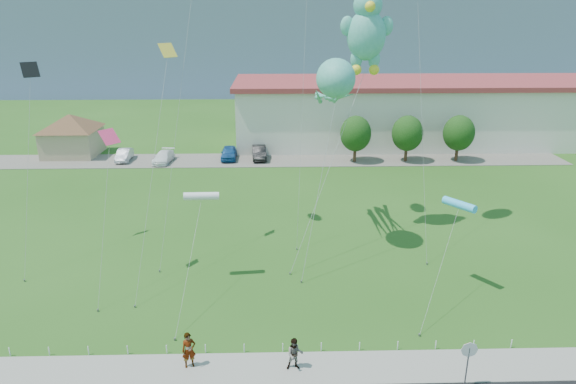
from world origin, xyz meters
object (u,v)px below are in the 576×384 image
(parked_car_white, at_px, (163,157))
(parked_car_black, at_px, (259,152))
(octopus_kite, at_px, (334,86))
(teddy_bear_kite, at_px, (367,29))
(stop_sign, at_px, (469,354))
(parked_car_silver, at_px, (124,155))
(pedestrian_right, at_px, (295,354))
(parked_car_blue, at_px, (229,153))
(pedestrian_left, at_px, (189,350))
(pavilion, at_px, (71,131))
(warehouse, at_px, (464,111))

(parked_car_white, bearing_deg, parked_car_black, 11.99)
(octopus_kite, distance_m, teddy_bear_kite, 5.13)
(stop_sign, relative_size, parked_car_silver, 0.62)
(pedestrian_right, distance_m, teddy_bear_kite, 23.44)
(pedestrian_right, bearing_deg, stop_sign, -12.92)
(stop_sign, distance_m, parked_car_blue, 42.25)
(parked_car_silver, height_order, parked_car_blue, parked_car_blue)
(pedestrian_left, xyz_separation_m, teddy_bear_kite, (10.96, 17.10, 14.48))
(pavilion, bearing_deg, parked_car_silver, -21.99)
(parked_car_blue, xyz_separation_m, octopus_kite, (9.60, -23.32, 10.97))
(pedestrian_right, relative_size, octopus_kite, 0.12)
(warehouse, bearing_deg, parked_car_black, -162.71)
(warehouse, bearing_deg, pedestrian_left, -122.53)
(warehouse, relative_size, octopus_kite, 4.42)
(parked_car_white, xyz_separation_m, octopus_kite, (17.10, -22.07, 11.08))
(pedestrian_right, height_order, parked_car_blue, pedestrian_right)
(pavilion, bearing_deg, pedestrian_left, -63.27)
(octopus_kite, bearing_deg, pedestrian_left, -119.85)
(pedestrian_left, bearing_deg, warehouse, 39.04)
(stop_sign, bearing_deg, pedestrian_right, 169.83)
(warehouse, relative_size, teddy_bear_kite, 3.32)
(parked_car_silver, bearing_deg, pedestrian_right, -66.25)
(pavilion, height_order, parked_car_white, pavilion)
(pedestrian_left, relative_size, parked_car_silver, 0.46)
(pedestrian_right, bearing_deg, parked_car_blue, 96.69)
(parked_car_silver, distance_m, octopus_kite, 33.63)
(warehouse, bearing_deg, teddy_bear_kite, -122.46)
(pedestrian_right, bearing_deg, pavilion, 119.33)
(warehouse, bearing_deg, octopus_kite, -123.71)
(parked_car_white, xyz_separation_m, parked_car_blue, (7.50, 1.25, 0.12))
(parked_car_blue, bearing_deg, parked_car_white, -171.63)
(pedestrian_right, bearing_deg, parked_car_silver, 113.42)
(parked_car_blue, xyz_separation_m, teddy_bear_kite, (12.14, -20.88, 14.70))
(parked_car_silver, bearing_deg, warehouse, 9.10)
(stop_sign, relative_size, parked_car_white, 0.57)
(parked_car_silver, xyz_separation_m, parked_car_blue, (12.30, 0.31, 0.09))
(warehouse, bearing_deg, parked_car_white, -165.77)
(pavilion, bearing_deg, octopus_kite, -41.85)
(parked_car_silver, bearing_deg, parked_car_blue, -0.96)
(parked_car_white, bearing_deg, warehouse, 19.79)
(stop_sign, height_order, parked_car_blue, stop_sign)
(parked_car_white, bearing_deg, stop_sign, -54.92)
(pavilion, relative_size, parked_car_white, 2.10)
(parked_car_blue, distance_m, octopus_kite, 27.50)
(stop_sign, bearing_deg, warehouse, 71.10)
(parked_car_silver, bearing_deg, teddy_bear_kite, -42.51)
(pavilion, relative_size, octopus_kite, 0.67)
(pedestrian_right, xyz_separation_m, parked_car_blue, (-6.37, 38.31, -0.13))
(parked_car_silver, distance_m, parked_car_white, 4.89)
(teddy_bear_kite, bearing_deg, pavilion, 143.30)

